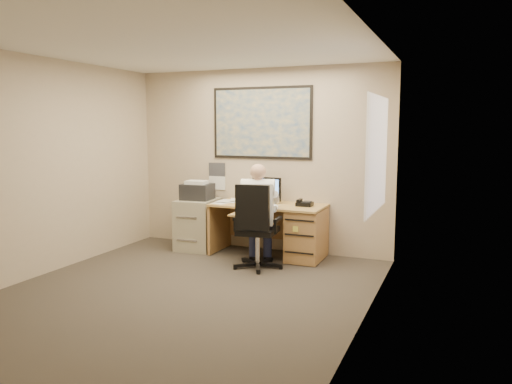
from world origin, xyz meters
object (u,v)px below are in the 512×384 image
at_px(filing_cabinet, 198,220).
at_px(office_chair, 256,244).
at_px(desk, 291,227).
at_px(person, 259,216).

height_order(filing_cabinet, office_chair, office_chair).
bearing_deg(filing_cabinet, office_chair, -33.01).
relative_size(desk, office_chair, 1.42).
height_order(desk, filing_cabinet, desk).
distance_m(desk, filing_cabinet, 1.47).
distance_m(desk, office_chair, 0.74).
bearing_deg(office_chair, person, 80.85).
distance_m(filing_cabinet, office_chair, 1.40).
distance_m(filing_cabinet, person, 1.38).
relative_size(desk, person, 1.17).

